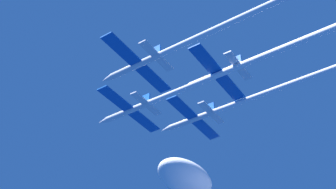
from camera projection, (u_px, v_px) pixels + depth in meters
name	position (u px, v px, depth m)	size (l,w,h in m)	color
jet_lead	(187.00, 87.00, 84.87)	(18.39, 53.91, 3.05)	silver
jet_left_wing	(204.00, 34.00, 73.69)	(18.39, 53.87, 3.05)	silver
jet_right_wing	(252.00, 98.00, 87.86)	(18.39, 53.07, 3.05)	silver
jet_slot	(276.00, 50.00, 77.70)	(18.39, 48.68, 3.05)	silver
cloud_puffy	(186.00, 178.00, 130.55)	(23.16, 12.74, 8.10)	white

